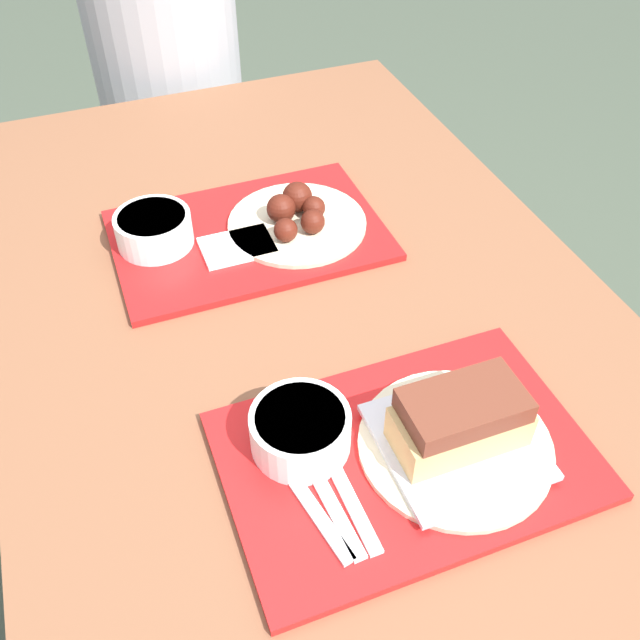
{
  "coord_description": "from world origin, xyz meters",
  "views": [
    {
      "loc": [
        -0.25,
        -0.64,
        1.48
      ],
      "look_at": [
        -0.01,
        0.01,
        0.81
      ],
      "focal_mm": 40.0,
      "sensor_mm": 36.0,
      "label": 1
    }
  ],
  "objects": [
    {
      "name": "picnic_table",
      "position": [
        0.0,
        0.0,
        0.68
      ],
      "size": [
        0.88,
        1.62,
        0.77
      ],
      "color": "brown",
      "rests_on": "ground_plane"
    },
    {
      "name": "ground_plane",
      "position": [
        0.0,
        0.0,
        0.0
      ],
      "size": [
        12.0,
        12.0,
        0.0
      ],
      "primitive_type": "plane",
      "color": "#424C3D"
    },
    {
      "name": "tray_near",
      "position": [
        0.02,
        -0.21,
        0.78
      ],
      "size": [
        0.43,
        0.29,
        0.01
      ],
      "color": "red",
      "rests_on": "picnic_table"
    },
    {
      "name": "bowl_coleslaw_near",
      "position": [
        -0.09,
        -0.16,
        0.81
      ],
      "size": [
        0.12,
        0.12,
        0.05
      ],
      "color": "white",
      "rests_on": "tray_near"
    },
    {
      "name": "picnic_bench_far",
      "position": [
        0.0,
        1.03,
        0.37
      ],
      "size": [
        0.84,
        0.28,
        0.44
      ],
      "color": "brown",
      "rests_on": "ground_plane"
    },
    {
      "name": "person_seated_across",
      "position": [
        -0.01,
        1.03,
        0.75
      ],
      "size": [
        0.35,
        0.35,
        0.73
      ],
      "color": "#9E9EA3",
      "rests_on": "picnic_bench_far"
    },
    {
      "name": "plastic_knife_near",
      "position": [
        -0.07,
        -0.24,
        0.79
      ],
      "size": [
        0.02,
        0.17,
        0.0
      ],
      "color": "white",
      "rests_on": "tray_near"
    },
    {
      "name": "napkin_far",
      "position": [
        -0.06,
        0.23,
        0.79
      ],
      "size": [
        0.11,
        0.08,
        0.01
      ],
      "color": "white",
      "rests_on": "tray_far"
    },
    {
      "name": "tray_far",
      "position": [
        -0.03,
        0.27,
        0.78
      ],
      "size": [
        0.43,
        0.29,
        0.01
      ],
      "color": "red",
      "rests_on": "picnic_table"
    },
    {
      "name": "bowl_coleslaw_far",
      "position": [
        -0.18,
        0.29,
        0.81
      ],
      "size": [
        0.12,
        0.12,
        0.05
      ],
      "color": "white",
      "rests_on": "tray_far"
    },
    {
      "name": "plastic_spoon_near",
      "position": [
        -0.11,
        -0.24,
        0.79
      ],
      "size": [
        0.05,
        0.17,
        0.0
      ],
      "color": "white",
      "rests_on": "tray_near"
    },
    {
      "name": "brisket_sandwich_plate",
      "position": [
        0.08,
        -0.23,
        0.82
      ],
      "size": [
        0.23,
        0.23,
        0.09
      ],
      "color": "beige",
      "rests_on": "tray_near"
    },
    {
      "name": "condiment_packet",
      "position": [
        0.03,
        -0.15,
        0.79
      ],
      "size": [
        0.04,
        0.03,
        0.01
      ],
      "color": "#A59E93",
      "rests_on": "tray_near"
    },
    {
      "name": "plastic_fork_near",
      "position": [
        -0.09,
        -0.24,
        0.79
      ],
      "size": [
        0.03,
        0.17,
        0.0
      ],
      "color": "white",
      "rests_on": "tray_near"
    },
    {
      "name": "wings_plate_far",
      "position": [
        0.05,
        0.26,
        0.8
      ],
      "size": [
        0.23,
        0.23,
        0.06
      ],
      "color": "beige",
      "rests_on": "tray_far"
    }
  ]
}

